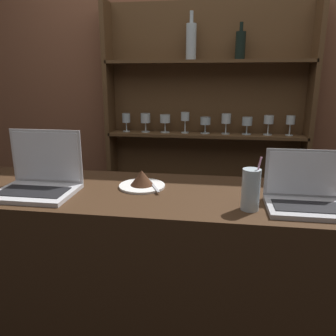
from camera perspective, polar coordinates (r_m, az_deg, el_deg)
bar_counter at (r=1.62m, az=2.19°, el=-20.41°), size 2.16×0.56×0.95m
back_wall at (r=2.36m, az=5.28°, el=13.49°), size 7.00×0.06×2.70m
back_shelf at (r=2.32m, az=6.46°, el=4.50°), size 1.36×0.18×1.91m
laptop_near at (r=1.50m, az=-21.53°, el=-1.78°), size 0.33×0.25×0.26m
laptop_far at (r=1.34m, az=22.94°, el=-4.43°), size 0.30×0.21×0.21m
cake_plate at (r=1.47m, az=-4.55°, el=-2.23°), size 0.21×0.21×0.08m
water_glass at (r=1.24m, az=14.21°, el=-3.66°), size 0.07×0.07×0.20m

